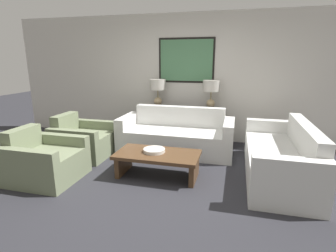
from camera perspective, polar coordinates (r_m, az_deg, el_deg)
ground_plane at (r=3.75m, az=-3.54°, el=-13.11°), size 20.00×20.00×0.00m
back_wall at (r=5.72m, az=4.03°, el=10.35°), size 8.02×0.12×2.65m
console_table at (r=5.61m, az=3.34°, el=0.32°), size 1.55×0.38×0.74m
table_lamp_left at (r=5.61m, az=-2.23°, el=8.34°), size 0.34×0.34×0.58m
table_lamp_right at (r=5.40m, az=9.37°, el=7.92°), size 0.34×0.34×0.58m
couch_by_back_wall at (r=5.00m, az=1.81°, el=-2.33°), size 2.12×0.87×0.83m
couch_by_side at (r=4.27m, az=23.27°, el=-6.51°), size 0.87×2.12×0.83m
coffee_table at (r=3.96m, az=-2.28°, el=-7.15°), size 1.24×0.65×0.37m
decorative_bowl at (r=3.97m, az=-3.02°, el=-5.30°), size 0.33×0.33×0.05m
armchair_near_back_wall at (r=5.04m, az=-17.98°, el=-3.14°), size 0.93×0.87×0.76m
armchair_near_camera at (r=4.28m, az=-25.24°, el=-6.98°), size 0.93×0.87×0.76m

